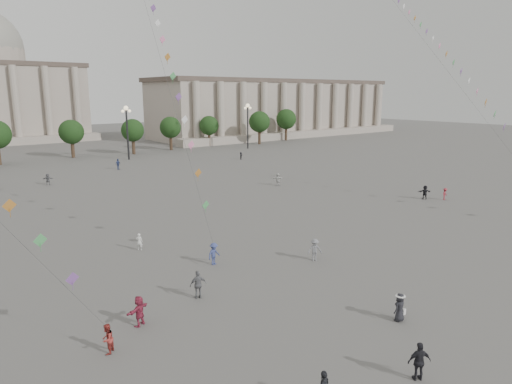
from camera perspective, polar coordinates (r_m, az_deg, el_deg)
ground at (r=30.22m, az=11.51°, el=-13.65°), size 360.00×360.00×0.00m
hall_east at (r=147.00m, az=2.72°, el=10.45°), size 84.00×26.22×17.20m
tree_row at (r=97.90m, az=-25.79°, el=6.56°), size 137.12×5.12×8.00m
lamp_post_mid_east at (r=94.62m, az=-15.85°, el=8.34°), size 2.00×0.90×10.65m
lamp_post_far_east at (r=109.62m, az=-1.05°, el=9.28°), size 2.00×0.90×10.65m
person_crowd_0 at (r=83.22m, az=-16.87°, el=3.36°), size 1.19×0.90×1.88m
person_crowd_3 at (r=61.04m, az=20.35°, el=-0.03°), size 1.64×1.35×1.76m
person_crowd_6 at (r=36.74m, az=7.36°, el=-7.18°), size 1.35×1.19×1.82m
person_crowd_7 at (r=65.86m, az=2.73°, el=1.61°), size 1.77×1.17×1.82m
person_crowd_8 at (r=61.57m, az=22.55°, el=-0.23°), size 1.06×0.74×1.50m
person_crowd_9 at (r=91.99m, az=-1.89°, el=4.56°), size 1.35×1.18×1.48m
person_crowd_12 at (r=72.78m, az=-24.58°, el=1.46°), size 1.57×1.21×1.66m
person_crowd_13 at (r=40.10m, az=-14.38°, el=-6.04°), size 0.65×0.63×1.50m
tourist_1 at (r=23.72m, az=19.74°, el=-19.31°), size 1.18×0.97×1.89m
tourist_2 at (r=27.75m, az=-14.39°, el=-14.20°), size 1.73×1.19×1.79m
tourist_3 at (r=30.36m, az=-7.24°, el=-11.41°), size 1.18×0.73×1.88m
kite_flyer_0 at (r=25.59m, az=-18.10°, el=-17.07°), size 0.98×0.98×1.61m
kite_flyer_1 at (r=35.82m, az=-5.28°, el=-7.70°), size 1.26×0.90×1.76m
hat_person at (r=28.67m, az=17.54°, el=-13.51°), size 0.86×0.60×1.69m
kite_train_east at (r=70.40m, az=21.60°, el=16.60°), size 19.38×38.52×54.74m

